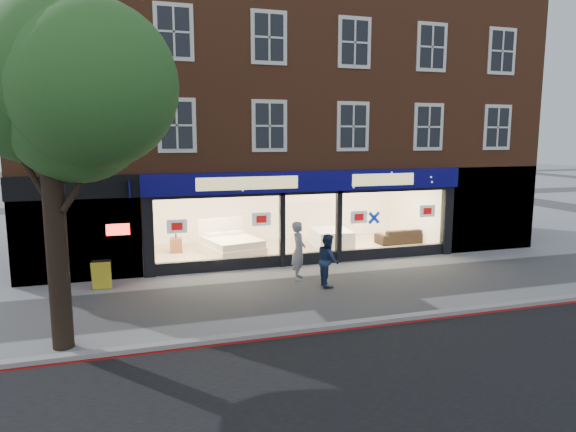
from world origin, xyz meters
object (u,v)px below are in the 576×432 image
a_board (102,275)px  pedestrian_grey (299,250)px  display_bed (231,245)px  pedestrian_blue (328,260)px  mattress_stack (331,238)px  sofa (400,236)px

a_board → pedestrian_grey: pedestrian_grey is taller
display_bed → pedestrian_blue: 5.02m
a_board → pedestrian_grey: bearing=-2.8°
mattress_stack → pedestrian_blue: bearing=-113.3°
a_board → pedestrian_blue: size_ratio=0.54×
mattress_stack → sofa: (3.00, -0.15, -0.05)m
sofa → a_board: a_board is taller
sofa → a_board: size_ratio=2.34×
display_bed → sofa: bearing=-13.9°
display_bed → a_board: 5.31m
a_board → display_bed: bearing=37.1°
mattress_stack → display_bed: bearing=-178.3°
sofa → pedestrian_blue: size_ratio=1.26×
pedestrian_blue → display_bed: bearing=31.5°
display_bed → pedestrian_grey: 3.90m
pedestrian_blue → pedestrian_grey: bearing=39.0°
mattress_stack → pedestrian_blue: 5.12m
pedestrian_blue → sofa: bearing=-40.4°
display_bed → pedestrian_blue: (2.04, -4.57, 0.35)m
pedestrian_grey → pedestrian_blue: size_ratio=1.15×
display_bed → sofa: display_bed is taller
a_board → pedestrian_blue: 6.70m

